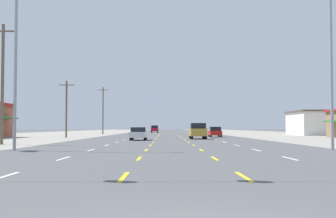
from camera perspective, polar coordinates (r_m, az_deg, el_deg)
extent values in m
plane|color=#4C4C4F|center=(71.78, 0.07, -3.57)|extent=(572.00, 572.00, 0.00)
cube|color=gray|center=(75.75, -19.04, -3.38)|extent=(28.00, 440.00, 0.01)
cube|color=gray|center=(76.11, 19.08, -3.37)|extent=(28.00, 440.00, 0.01)
cube|color=white|center=(13.68, -20.71, -8.29)|extent=(0.14, 2.60, 0.01)
cube|color=white|center=(20.85, -13.49, -6.31)|extent=(0.14, 2.60, 0.01)
cube|color=white|center=(28.20, -10.01, -5.31)|extent=(0.14, 2.60, 0.01)
cube|color=white|center=(35.61, -7.99, -4.71)|extent=(0.14, 2.60, 0.01)
cube|color=white|center=(43.05, -6.66, -4.32)|extent=(0.14, 2.60, 0.01)
cube|color=white|center=(50.51, -5.73, -4.04)|extent=(0.14, 2.60, 0.01)
cube|color=white|center=(57.97, -5.03, -3.83)|extent=(0.14, 2.60, 0.01)
cube|color=white|center=(65.45, -4.50, -3.67)|extent=(0.14, 2.60, 0.01)
cube|color=white|center=(72.93, -4.07, -3.54)|extent=(0.14, 2.60, 0.01)
cube|color=white|center=(80.42, -3.73, -3.44)|extent=(0.14, 2.60, 0.01)
cube|color=white|center=(87.90, -3.44, -3.35)|extent=(0.14, 2.60, 0.01)
cube|color=white|center=(95.39, -3.20, -3.28)|extent=(0.14, 2.60, 0.01)
cube|color=white|center=(102.88, -2.99, -3.22)|extent=(0.14, 2.60, 0.01)
cube|color=white|center=(110.37, -2.81, -3.16)|extent=(0.14, 2.60, 0.01)
cube|color=white|center=(117.87, -2.66, -3.12)|extent=(0.14, 2.60, 0.01)
cube|color=white|center=(125.36, -2.52, -3.08)|extent=(0.14, 2.60, 0.01)
cube|color=white|center=(132.86, -2.40, -3.04)|extent=(0.14, 2.60, 0.01)
cube|color=white|center=(140.35, -2.29, -3.01)|extent=(0.14, 2.60, 0.01)
cube|color=white|center=(147.85, -2.19, -2.98)|extent=(0.14, 2.60, 0.01)
cube|color=white|center=(155.34, -2.10, -2.95)|extent=(0.14, 2.60, 0.01)
cube|color=white|center=(162.84, -2.02, -2.92)|extent=(0.14, 2.60, 0.01)
cube|color=white|center=(170.34, -1.95, -2.90)|extent=(0.14, 2.60, 0.01)
cube|color=white|center=(177.83, -1.88, -2.88)|extent=(0.14, 2.60, 0.01)
cube|color=white|center=(185.33, -1.82, -2.86)|extent=(0.14, 2.60, 0.01)
cube|color=white|center=(192.83, -1.77, -2.85)|extent=(0.14, 2.60, 0.01)
cube|color=white|center=(200.33, -1.71, -2.83)|extent=(0.14, 2.60, 0.01)
cube|color=white|center=(207.82, -1.67, -2.82)|extent=(0.14, 2.60, 0.01)
cube|color=white|center=(215.32, -1.62, -2.80)|extent=(0.14, 2.60, 0.01)
cube|color=white|center=(222.82, -1.58, -2.79)|extent=(0.14, 2.60, 0.01)
cube|color=yellow|center=(12.90, -5.79, -8.80)|extent=(0.14, 2.60, 0.01)
cube|color=yellow|center=(20.35, -3.78, -6.46)|extent=(0.14, 2.60, 0.01)
cube|color=yellow|center=(27.83, -2.86, -5.38)|extent=(0.14, 2.60, 0.01)
cube|color=yellow|center=(35.31, -2.33, -4.75)|extent=(0.14, 2.60, 0.01)
cube|color=yellow|center=(42.81, -1.98, -4.34)|extent=(0.14, 2.60, 0.01)
cube|color=yellow|center=(50.30, -1.74, -4.06)|extent=(0.14, 2.60, 0.01)
cube|color=yellow|center=(57.80, -1.56, -3.84)|extent=(0.14, 2.60, 0.01)
cube|color=yellow|center=(65.29, -1.43, -3.68)|extent=(0.14, 2.60, 0.01)
cube|color=yellow|center=(72.79, -1.32, -3.55)|extent=(0.14, 2.60, 0.01)
cube|color=yellow|center=(80.29, -1.23, -3.45)|extent=(0.14, 2.60, 0.01)
cube|color=yellow|center=(87.78, -1.15, -3.36)|extent=(0.14, 2.60, 0.01)
cube|color=yellow|center=(95.28, -1.09, -3.28)|extent=(0.14, 2.60, 0.01)
cube|color=yellow|center=(102.78, -1.04, -3.22)|extent=(0.14, 2.60, 0.01)
cube|color=yellow|center=(110.28, -0.99, -3.17)|extent=(0.14, 2.60, 0.01)
cube|color=yellow|center=(117.78, -0.95, -3.12)|extent=(0.14, 2.60, 0.01)
cube|color=yellow|center=(125.28, -0.92, -3.08)|extent=(0.14, 2.60, 0.01)
cube|color=yellow|center=(132.78, -0.89, -3.04)|extent=(0.14, 2.60, 0.01)
cube|color=yellow|center=(140.28, -0.86, -3.01)|extent=(0.14, 2.60, 0.01)
cube|color=yellow|center=(147.78, -0.83, -2.98)|extent=(0.14, 2.60, 0.01)
cube|color=yellow|center=(155.28, -0.81, -2.95)|extent=(0.14, 2.60, 0.01)
cube|color=yellow|center=(162.78, -0.79, -2.93)|extent=(0.14, 2.60, 0.01)
cube|color=yellow|center=(170.28, -0.77, -2.90)|extent=(0.14, 2.60, 0.01)
cube|color=yellow|center=(177.77, -0.76, -2.88)|extent=(0.14, 2.60, 0.01)
cube|color=yellow|center=(185.27, -0.74, -2.86)|extent=(0.14, 2.60, 0.01)
cube|color=yellow|center=(192.77, -0.73, -2.85)|extent=(0.14, 2.60, 0.01)
cube|color=yellow|center=(200.27, -0.71, -2.83)|extent=(0.14, 2.60, 0.01)
cube|color=yellow|center=(207.77, -0.70, -2.82)|extent=(0.14, 2.60, 0.01)
cube|color=yellow|center=(215.27, -0.69, -2.80)|extent=(0.14, 2.60, 0.01)
cube|color=yellow|center=(222.77, -0.68, -2.79)|extent=(0.14, 2.60, 0.01)
cube|color=yellow|center=(13.05, 9.88, -8.71)|extent=(0.14, 2.60, 0.01)
cube|color=yellow|center=(20.45, 6.12, -6.44)|extent=(0.14, 2.60, 0.01)
cube|color=yellow|center=(27.90, 4.37, -5.37)|extent=(0.14, 2.60, 0.01)
cube|color=yellow|center=(35.37, 3.37, -4.75)|extent=(0.14, 2.60, 0.01)
cube|color=yellow|center=(42.85, 2.71, -4.34)|extent=(0.14, 2.60, 0.01)
cube|color=yellow|center=(50.34, 2.25, -4.05)|extent=(0.14, 2.60, 0.01)
cube|color=yellow|center=(57.83, 1.91, -3.84)|extent=(0.14, 2.60, 0.01)
cube|color=yellow|center=(65.32, 1.65, -3.68)|extent=(0.14, 2.60, 0.01)
cube|color=yellow|center=(72.82, 1.44, -3.55)|extent=(0.14, 2.60, 0.01)
cube|color=yellow|center=(80.31, 1.27, -3.45)|extent=(0.14, 2.60, 0.01)
cube|color=yellow|center=(87.81, 1.13, -3.36)|extent=(0.14, 2.60, 0.01)
cube|color=yellow|center=(95.30, 1.02, -3.28)|extent=(0.14, 2.60, 0.01)
cube|color=yellow|center=(102.80, 0.91, -3.22)|extent=(0.14, 2.60, 0.01)
cube|color=yellow|center=(110.30, 0.83, -3.17)|extent=(0.14, 2.60, 0.01)
cube|color=yellow|center=(117.80, 0.75, -3.12)|extent=(0.14, 2.60, 0.01)
cube|color=yellow|center=(125.29, 0.68, -3.08)|extent=(0.14, 2.60, 0.01)
cube|color=yellow|center=(132.79, 0.62, -3.04)|extent=(0.14, 2.60, 0.01)
cube|color=yellow|center=(140.29, 0.57, -3.01)|extent=(0.14, 2.60, 0.01)
cube|color=yellow|center=(147.79, 0.52, -2.98)|extent=(0.14, 2.60, 0.01)
cube|color=yellow|center=(155.29, 0.48, -2.95)|extent=(0.14, 2.60, 0.01)
cube|color=yellow|center=(162.79, 0.44, -2.93)|extent=(0.14, 2.60, 0.01)
cube|color=yellow|center=(170.29, 0.41, -2.90)|extent=(0.14, 2.60, 0.01)
cube|color=yellow|center=(177.79, 0.37, -2.88)|extent=(0.14, 2.60, 0.01)
cube|color=yellow|center=(185.28, 0.34, -2.87)|extent=(0.14, 2.60, 0.01)
cube|color=yellow|center=(192.78, 0.32, -2.85)|extent=(0.14, 2.60, 0.01)
cube|color=yellow|center=(200.28, 0.29, -2.83)|extent=(0.14, 2.60, 0.01)
cube|color=yellow|center=(207.78, 0.27, -2.82)|extent=(0.14, 2.60, 0.01)
cube|color=yellow|center=(215.28, 0.24, -2.80)|extent=(0.14, 2.60, 0.01)
cube|color=yellow|center=(222.78, 0.22, -2.79)|extent=(0.14, 2.60, 0.01)
cube|color=white|center=(21.13, 15.65, -6.23)|extent=(0.14, 2.60, 0.01)
cube|color=white|center=(28.40, 11.46, -5.27)|extent=(0.14, 2.60, 0.01)
cube|color=white|center=(35.77, 8.99, -4.69)|extent=(0.14, 2.60, 0.01)
cube|color=white|center=(43.18, 7.37, -4.31)|extent=(0.14, 2.60, 0.01)
cube|color=white|center=(50.62, 6.22, -4.03)|extent=(0.14, 2.60, 0.01)
cube|color=white|center=(58.07, 5.37, -3.83)|extent=(0.14, 2.60, 0.01)
cube|color=white|center=(65.54, 4.72, -3.67)|extent=(0.14, 2.60, 0.01)
cube|color=white|center=(73.01, 4.19, -3.54)|extent=(0.14, 2.60, 0.01)
cube|color=white|center=(80.49, 3.77, -3.44)|extent=(0.14, 2.60, 0.01)
cube|color=white|center=(87.97, 3.42, -3.35)|extent=(0.14, 2.60, 0.01)
cube|color=white|center=(95.45, 3.12, -3.28)|extent=(0.14, 2.60, 0.01)
cube|color=white|center=(102.94, 2.87, -3.22)|extent=(0.14, 2.60, 0.01)
cube|color=white|center=(110.43, 2.65, -3.16)|extent=(0.14, 2.60, 0.01)
cube|color=white|center=(117.92, 2.45, -3.12)|extent=(0.14, 2.60, 0.01)
cube|color=white|center=(125.41, 2.29, -3.08)|extent=(0.14, 2.60, 0.01)
cube|color=white|center=(132.90, 2.14, -3.04)|extent=(0.14, 2.60, 0.01)
cube|color=white|center=(140.39, 2.00, -3.01)|extent=(0.14, 2.60, 0.01)
cube|color=white|center=(147.89, 1.88, -2.98)|extent=(0.14, 2.60, 0.01)
cube|color=white|center=(155.38, 1.77, -2.95)|extent=(0.14, 2.60, 0.01)
cube|color=white|center=(162.87, 1.67, -2.93)|extent=(0.14, 2.60, 0.01)
cube|color=white|center=(170.37, 1.58, -2.90)|extent=(0.14, 2.60, 0.01)
cube|color=white|center=(177.87, 1.50, -2.88)|extent=(0.14, 2.60, 0.01)
cube|color=white|center=(185.36, 1.43, -2.86)|extent=(0.14, 2.60, 0.01)
cube|color=white|center=(192.86, 1.36, -2.85)|extent=(0.14, 2.60, 0.01)
cube|color=white|center=(200.35, 1.29, -2.83)|extent=(0.14, 2.60, 0.01)
cube|color=white|center=(207.85, 1.23, -2.82)|extent=(0.14, 2.60, 0.01)
cube|color=white|center=(215.35, 1.18, -2.80)|extent=(0.14, 2.60, 0.01)
cube|color=white|center=(222.84, 1.13, -2.79)|extent=(0.14, 2.60, 0.01)
cube|color=silver|center=(49.46, -3.87, -3.36)|extent=(1.80, 4.50, 0.62)
cube|color=black|center=(49.36, -3.88, -2.70)|extent=(1.62, 2.10, 0.52)
cylinder|color=black|center=(51.07, -4.63, -3.67)|extent=(0.22, 0.64, 0.64)
cylinder|color=black|center=(50.98, -2.90, -3.68)|extent=(0.22, 0.64, 0.64)
cylinder|color=black|center=(47.98, -4.90, -3.75)|extent=(0.22, 0.64, 0.64)
cylinder|color=black|center=(47.88, -3.06, -3.76)|extent=(0.22, 0.64, 0.64)
cube|color=#B28C33|center=(54.83, 3.91, -3.05)|extent=(1.98, 4.90, 0.92)
cube|color=black|center=(54.78, 3.91, -2.21)|extent=(1.82, 2.70, 0.68)
cylinder|color=black|center=(56.48, 2.93, -3.50)|extent=(0.26, 0.76, 0.76)
cylinder|color=black|center=(56.60, 4.63, -3.49)|extent=(0.26, 0.76, 0.76)
cylinder|color=black|center=(53.08, 3.14, -3.56)|extent=(0.26, 0.76, 0.76)
cylinder|color=black|center=(53.21, 4.95, -3.56)|extent=(0.26, 0.76, 0.76)
cube|color=red|center=(65.78, 6.14, -3.12)|extent=(1.72, 3.90, 0.66)
cube|color=black|center=(65.53, 6.16, -2.58)|extent=(1.58, 1.90, 0.58)
cylinder|color=black|center=(67.10, 5.38, -3.39)|extent=(0.20, 0.60, 0.60)
cylinder|color=black|center=(67.27, 6.63, -3.38)|extent=(0.20, 0.60, 0.60)
cylinder|color=black|center=(64.32, 5.63, -3.43)|extent=(0.20, 0.60, 0.60)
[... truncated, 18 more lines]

